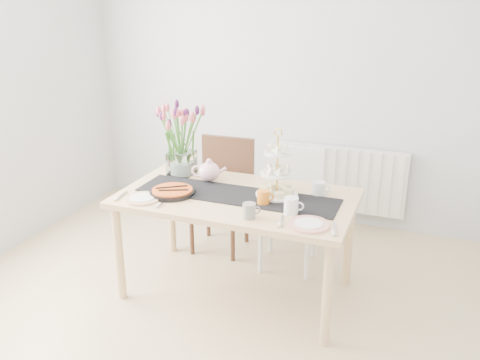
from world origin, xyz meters
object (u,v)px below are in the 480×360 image
(mug_orange, at_px, (263,197))
(plate_right, at_px, (308,224))
(radiator, at_px, (339,179))
(dining_table, at_px, (237,206))
(tulip_vase, at_px, (180,128))
(tart_tin, at_px, (172,192))
(cake_stand, at_px, (277,179))
(teapot, at_px, (209,172))
(chair_brown, at_px, (223,185))
(chair_white, at_px, (291,198))
(plate_left, at_px, (142,199))
(cream_jug, at_px, (319,188))
(mug_white, at_px, (291,206))
(mug_grey, at_px, (249,211))

(mug_orange, distance_m, plate_right, 0.42)
(radiator, bearing_deg, plate_right, -86.06)
(dining_table, xyz_separation_m, tulip_vase, (-0.56, 0.27, 0.44))
(plate_right, bearing_deg, tulip_vase, 153.47)
(radiator, height_order, dining_table, same)
(tart_tin, bearing_deg, mug_orange, 4.89)
(cake_stand, distance_m, teapot, 0.56)
(cake_stand, xyz_separation_m, teapot, (-0.55, 0.10, -0.04))
(chair_brown, xyz_separation_m, cake_stand, (0.64, -0.58, 0.33))
(teapot, bearing_deg, chair_white, 26.72)
(chair_brown, xyz_separation_m, tulip_vase, (-0.17, -0.40, 0.57))
(radiator, xyz_separation_m, mug_orange, (-0.24, -1.52, 0.35))
(mug_orange, xyz_separation_m, plate_left, (-0.79, -0.21, -0.04))
(dining_table, distance_m, cake_stand, 0.34)
(dining_table, relative_size, cream_jug, 16.80)
(teapot, bearing_deg, cream_jug, -9.91)
(tart_tin, relative_size, mug_white, 2.89)
(tart_tin, bearing_deg, teapot, 67.32)
(mug_orange, bearing_deg, plate_left, 165.33)
(plate_left, bearing_deg, teapot, 59.82)
(tulip_vase, height_order, teapot, tulip_vase)
(tart_tin, height_order, mug_grey, mug_grey)
(cream_jug, relative_size, plate_left, 0.38)
(radiator, relative_size, plate_left, 4.84)
(dining_table, distance_m, tulip_vase, 0.76)
(cake_stand, bearing_deg, dining_table, -160.98)
(chair_white, height_order, mug_orange, chair_white)
(chair_brown, relative_size, teapot, 3.71)
(tulip_vase, bearing_deg, mug_orange, -24.41)
(mug_grey, xyz_separation_m, mug_white, (0.22, 0.16, 0.01))
(dining_table, height_order, tulip_vase, tulip_vase)
(mug_orange, bearing_deg, chair_brown, 98.99)
(dining_table, distance_m, chair_white, 0.65)
(radiator, height_order, plate_right, plate_right)
(chair_brown, xyz_separation_m, tart_tin, (-0.04, -0.81, 0.22))
(radiator, bearing_deg, mug_orange, -98.88)
(mug_grey, height_order, plate_left, mug_grey)
(cake_stand, bearing_deg, cream_jug, 25.19)
(dining_table, bearing_deg, mug_white, -20.92)
(teapot, bearing_deg, dining_table, -44.62)
(dining_table, relative_size, cake_stand, 3.79)
(tulip_vase, bearing_deg, dining_table, -25.91)
(mug_grey, bearing_deg, tulip_vase, 110.45)
(tulip_vase, xyz_separation_m, tart_tin, (0.13, -0.41, -0.34))
(chair_brown, distance_m, mug_grey, 1.18)
(radiator, height_order, cream_jug, cream_jug)
(mug_white, xyz_separation_m, mug_orange, (-0.21, 0.08, -0.01))
(mug_white, distance_m, plate_right, 0.20)
(chair_white, relative_size, mug_grey, 9.64)
(chair_white, xyz_separation_m, tart_tin, (-0.65, -0.73, 0.23))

